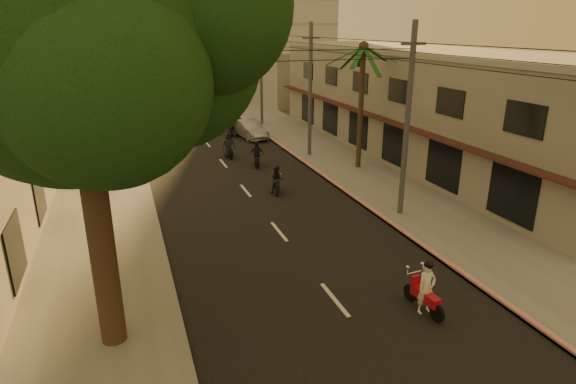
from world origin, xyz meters
name	(u,v)px	position (x,y,z in m)	size (l,w,h in m)	color
ground	(362,334)	(0.00, 0.00, 0.00)	(160.00, 160.00, 0.00)	#383023
road	(223,163)	(0.00, 20.00, 0.01)	(10.00, 140.00, 0.02)	black
sidewalk_right	(326,154)	(7.50, 20.00, 0.06)	(5.00, 140.00, 0.12)	slate
sidewalk_left	(105,173)	(-7.50, 20.00, 0.06)	(5.00, 140.00, 0.12)	slate
curb_stripe	(323,175)	(5.10, 15.00, 0.10)	(0.20, 60.00, 0.20)	red
shophouse_row	(424,103)	(13.95, 18.00, 3.65)	(8.80, 34.20, 7.30)	gray
broadleaf_tree	(91,37)	(-6.61, 2.14, 8.48)	(9.60, 8.70, 12.10)	black
palm_tree	(363,54)	(8.00, 16.00, 7.15)	(5.00, 5.00, 8.20)	black
utility_poles	(311,61)	(6.20, 20.00, 6.54)	(1.20, 48.26, 9.00)	#38383A
filler_right	(293,76)	(14.00, 45.00, 3.00)	(8.00, 14.00, 6.00)	gray
filler_left_near	(20,110)	(-14.00, 34.00, 2.20)	(8.00, 14.00, 4.40)	gray
filler_left_far	(44,74)	(-14.00, 52.00, 3.50)	(8.00, 14.00, 7.00)	gray
scooter_red	(426,289)	(2.42, 0.42, 0.82)	(0.77, 1.91, 1.88)	black
scooter_mid_a	(277,181)	(1.54, 13.04, 0.74)	(1.06, 1.59, 1.61)	black
scooter_mid_b	(257,155)	(1.93, 18.57, 0.79)	(1.15, 1.75, 1.75)	black
scooter_far_a	(229,145)	(0.73, 21.46, 0.86)	(0.94, 1.95, 1.92)	black
scooter_far_b	(230,125)	(2.40, 28.38, 0.91)	(1.36, 2.01, 1.99)	black
parked_car	(249,129)	(3.69, 27.03, 0.73)	(2.27, 4.64, 1.46)	gray
scooter_far_c	(219,109)	(3.42, 37.96, 0.75)	(0.82, 1.70, 1.67)	black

